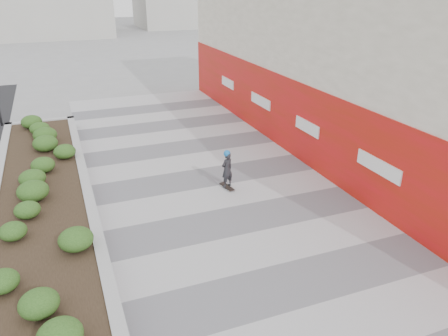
# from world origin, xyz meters

# --- Properties ---
(walkway) EXTENTS (8.00, 36.00, 0.01)m
(walkway) POSITION_xyz_m (0.00, 3.00, 0.01)
(walkway) COLOR #A8A8AD
(walkway) RESTS_ON ground
(building) EXTENTS (6.04, 24.08, 8.00)m
(building) POSITION_xyz_m (6.98, 8.98, 3.98)
(building) COLOR beige
(building) RESTS_ON ground
(planter) EXTENTS (3.00, 18.00, 0.90)m
(planter) POSITION_xyz_m (-5.50, 7.00, 0.42)
(planter) COLOR #9E9EA0
(planter) RESTS_ON ground
(manhole_cover) EXTENTS (0.44, 0.44, 0.01)m
(manhole_cover) POSITION_xyz_m (0.50, 3.00, 0.00)
(manhole_cover) COLOR #595654
(manhole_cover) RESTS_ON ground
(skateboarder) EXTENTS (0.53, 0.74, 1.39)m
(skateboarder) POSITION_xyz_m (0.36, 7.10, 0.71)
(skateboarder) COLOR beige
(skateboarder) RESTS_ON ground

